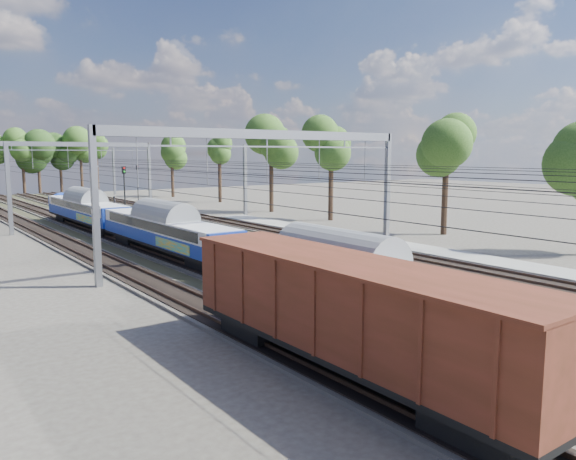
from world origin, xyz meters
TOP-DOWN VIEW (x-y plane):
  - track_bed at (-0.00, 45.00)m, footprint 21.00×130.00m
  - platform at (12.00, 20.00)m, footprint 3.00×70.00m
  - catenary at (0.33, 52.69)m, footprint 25.65×130.00m
  - tree_belt at (8.01, 89.96)m, footprint 40.49×100.40m
  - emu_train at (-4.50, 36.29)m, footprint 2.71×57.34m
  - freight_boxcar at (-9.00, 11.99)m, footprint 3.09×14.94m
  - worker at (5.00, 74.77)m, footprint 0.55×0.69m
  - signal_near at (-0.54, 55.51)m, footprint 0.39×0.36m
  - signal_far at (11.56, 82.95)m, footprint 0.39×0.36m

SIDE VIEW (x-z plane):
  - track_bed at x=0.00m, z-range -0.07..0.27m
  - platform at x=12.00m, z-range 0.00..0.30m
  - worker at x=5.00m, z-range 0.00..1.64m
  - emu_train at x=-4.50m, z-range 0.35..4.31m
  - freight_boxcar at x=-9.00m, z-range 0.42..4.28m
  - signal_far at x=11.56m, z-range 0.75..6.43m
  - signal_near at x=-0.54m, z-range 0.82..6.96m
  - catenary at x=0.33m, z-range 1.90..10.90m
  - tree_belt at x=8.01m, z-range 2.26..14.14m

